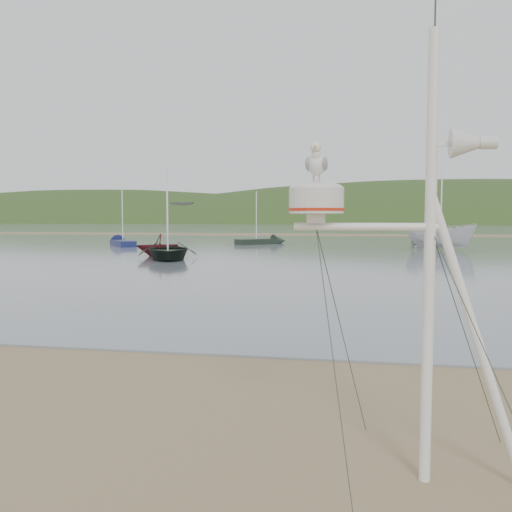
% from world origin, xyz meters
% --- Properties ---
extents(ground, '(560.00, 560.00, 0.00)m').
position_xyz_m(ground, '(0.00, 0.00, 0.00)').
color(ground, olive).
rests_on(ground, ground).
extents(water, '(560.00, 256.00, 0.04)m').
position_xyz_m(water, '(0.00, 132.00, 0.02)').
color(water, slate).
rests_on(water, ground).
extents(sandbar, '(560.00, 7.00, 0.07)m').
position_xyz_m(sandbar, '(0.00, 70.00, 0.07)').
color(sandbar, olive).
rests_on(sandbar, water).
extents(hill_ridge, '(620.00, 180.00, 80.00)m').
position_xyz_m(hill_ridge, '(18.52, 235.00, -19.70)').
color(hill_ridge, '#253C18').
rests_on(hill_ridge, ground).
extents(far_cottages, '(294.40, 6.30, 8.00)m').
position_xyz_m(far_cottages, '(3.00, 196.00, 4.00)').
color(far_cottages, white).
rests_on(far_cottages, ground).
extents(mast_rig, '(2.36, 2.52, 5.32)m').
position_xyz_m(mast_rig, '(3.81, -0.33, 1.28)').
color(mast_rig, white).
rests_on(mast_rig, ground).
extents(boat_dark, '(3.80, 2.23, 5.12)m').
position_xyz_m(boat_dark, '(-7.85, 25.24, 2.60)').
color(boat_dark, black).
rests_on(boat_dark, water).
extents(boat_red, '(2.54, 2.77, 2.74)m').
position_xyz_m(boat_red, '(-9.43, 27.77, 1.41)').
color(boat_red, '#5A141B').
rests_on(boat_red, water).
extents(boat_white, '(2.80, 2.77, 5.40)m').
position_xyz_m(boat_white, '(9.68, 37.64, 2.74)').
color(boat_white, silver).
rests_on(boat_white, water).
extents(sailboat_dark_mid, '(4.82, 4.42, 5.30)m').
position_xyz_m(sailboat_dark_mid, '(-4.88, 44.58, 0.30)').
color(sailboat_dark_mid, black).
rests_on(sailboat_dark_mid, ground).
extents(sailboat_blue_near, '(4.46, 5.29, 5.62)m').
position_xyz_m(sailboat_blue_near, '(-17.48, 39.63, 0.30)').
color(sailboat_blue_near, '#151B4A').
rests_on(sailboat_blue_near, ground).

